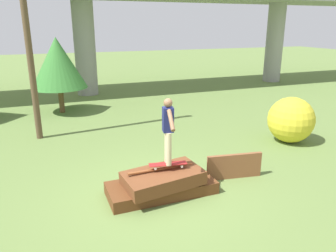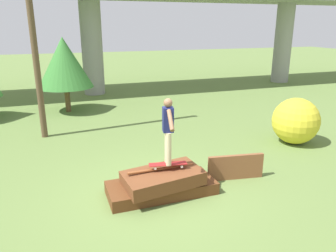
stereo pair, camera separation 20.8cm
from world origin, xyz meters
name	(u,v)px [view 1 (the left image)]	position (x,y,z in m)	size (l,w,h in m)	color
ground_plane	(161,193)	(0.00, 0.00, 0.00)	(80.00, 80.00, 0.00)	olive
scrap_pile	(162,183)	(0.00, -0.04, 0.26)	(2.41, 1.17, 0.63)	#5B3319
scrap_plank_loose	(234,166)	(1.94, 0.09, 0.31)	(1.39, 0.30, 0.62)	brown
skateboard	(168,164)	(0.14, -0.04, 0.70)	(0.86, 0.34, 0.09)	maroon
skater	(168,127)	(0.14, -0.04, 1.55)	(0.28, 1.10, 1.46)	#C6B78E
utility_pole	(23,0)	(-2.53, 5.00, 4.32)	(1.30, 0.20, 8.39)	brown
tree_behind_left	(58,63)	(-1.58, 8.23, 2.11)	(2.30, 2.30, 3.17)	brown
bush_yellow_flowering	(291,120)	(5.03, 1.73, 0.73)	(1.46, 1.46, 1.46)	gold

